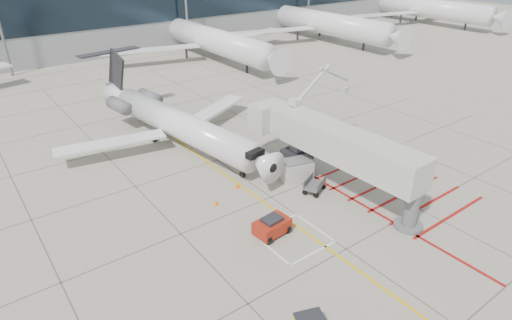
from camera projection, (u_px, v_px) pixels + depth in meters
ground_plane at (305, 221)px, 31.09m from camera, size 260.00×260.00×0.00m
regional_jet at (192, 116)px, 39.32m from camera, size 26.56×31.62×7.53m
jet_bridge at (347, 154)px, 32.99m from camera, size 8.93×17.85×7.03m
pushback_tug at (272, 226)px, 29.38m from camera, size 2.59×1.76×1.43m
baggage_cart at (314, 185)px, 34.41m from camera, size 2.31×1.95×1.25m
ground_power_unit at (297, 170)px, 35.86m from camera, size 2.75×2.01×1.96m
cone_nose at (216, 202)px, 32.88m from camera, size 0.36×0.36×0.50m
cone_side at (237, 185)px, 35.09m from camera, size 0.37×0.37×0.51m
terminal_building at (101, 5)px, 83.12m from camera, size 180.00×28.00×14.00m
terminal_glass_band at (128, 7)px, 72.64m from camera, size 180.00×0.10×6.00m
bg_aircraft_c at (206, 23)px, 71.37m from camera, size 35.44×39.37×11.81m
bg_aircraft_d at (318, 7)px, 84.87m from camera, size 37.67×41.85×12.56m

